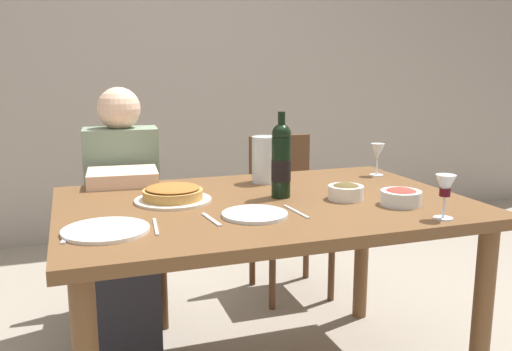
% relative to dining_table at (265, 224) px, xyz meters
% --- Properties ---
extents(back_wall, '(8.00, 0.10, 2.80)m').
position_rel_dining_table_xyz_m(back_wall, '(0.00, 2.21, 0.73)').
color(back_wall, '#A3998E').
rests_on(back_wall, ground).
extents(dining_table, '(1.50, 1.00, 0.76)m').
position_rel_dining_table_xyz_m(dining_table, '(0.00, 0.00, 0.00)').
color(dining_table, brown).
rests_on(dining_table, ground).
extents(wine_bottle, '(0.07, 0.07, 0.33)m').
position_rel_dining_table_xyz_m(wine_bottle, '(0.08, 0.03, 0.23)').
color(wine_bottle, black).
rests_on(wine_bottle, dining_table).
extents(water_pitcher, '(0.17, 0.11, 0.20)m').
position_rel_dining_table_xyz_m(water_pitcher, '(0.12, 0.31, 0.18)').
color(water_pitcher, silver).
rests_on(water_pitcher, dining_table).
extents(baked_tart, '(0.28, 0.28, 0.06)m').
position_rel_dining_table_xyz_m(baked_tart, '(-0.33, 0.10, 0.12)').
color(baked_tart, silver).
rests_on(baked_tart, dining_table).
extents(salad_bowl, '(0.15, 0.15, 0.06)m').
position_rel_dining_table_xyz_m(salad_bowl, '(0.44, -0.22, 0.12)').
color(salad_bowl, silver).
rests_on(salad_bowl, dining_table).
extents(olive_bowl, '(0.13, 0.13, 0.06)m').
position_rel_dining_table_xyz_m(olive_bowl, '(0.29, -0.08, 0.12)').
color(olive_bowl, white).
rests_on(olive_bowl, dining_table).
extents(wine_glass_left_diner, '(0.07, 0.07, 0.15)m').
position_rel_dining_table_xyz_m(wine_glass_left_diner, '(0.47, -0.42, 0.20)').
color(wine_glass_left_diner, silver).
rests_on(wine_glass_left_diner, dining_table).
extents(wine_glass_right_diner, '(0.06, 0.06, 0.15)m').
position_rel_dining_table_xyz_m(wine_glass_right_diner, '(0.65, 0.28, 0.20)').
color(wine_glass_right_diner, silver).
rests_on(wine_glass_right_diner, dining_table).
extents(dinner_plate_left_setting, '(0.22, 0.22, 0.01)m').
position_rel_dining_table_xyz_m(dinner_plate_left_setting, '(-0.10, -0.19, 0.10)').
color(dinner_plate_left_setting, silver).
rests_on(dinner_plate_left_setting, dining_table).
extents(dinner_plate_right_setting, '(0.26, 0.26, 0.01)m').
position_rel_dining_table_xyz_m(dinner_plate_right_setting, '(-0.59, -0.21, 0.10)').
color(dinner_plate_right_setting, white).
rests_on(dinner_plate_right_setting, dining_table).
extents(fork_left_setting, '(0.03, 0.16, 0.00)m').
position_rel_dining_table_xyz_m(fork_left_setting, '(-0.25, -0.19, 0.09)').
color(fork_left_setting, silver).
rests_on(fork_left_setting, dining_table).
extents(knife_left_setting, '(0.02, 0.18, 0.00)m').
position_rel_dining_table_xyz_m(knife_left_setting, '(0.05, -0.19, 0.09)').
color(knife_left_setting, silver).
rests_on(knife_left_setting, dining_table).
extents(knife_right_setting, '(0.03, 0.18, 0.00)m').
position_rel_dining_table_xyz_m(knife_right_setting, '(-0.44, -0.21, 0.09)').
color(knife_right_setting, silver).
rests_on(knife_right_setting, dining_table).
extents(spoon_right_setting, '(0.04, 0.16, 0.00)m').
position_rel_dining_table_xyz_m(spoon_right_setting, '(-0.70, -0.21, 0.09)').
color(spoon_right_setting, silver).
rests_on(spoon_right_setting, dining_table).
extents(chair_left, '(0.43, 0.43, 0.87)m').
position_rel_dining_table_xyz_m(chair_left, '(-0.44, 0.87, -0.17)').
color(chair_left, brown).
rests_on(chair_left, ground).
extents(diner_left, '(0.36, 0.52, 1.16)m').
position_rel_dining_table_xyz_m(diner_left, '(-0.46, 0.64, -0.05)').
color(diner_left, gray).
rests_on(diner_left, ground).
extents(chair_right, '(0.41, 0.41, 0.87)m').
position_rel_dining_table_xyz_m(chair_right, '(0.45, 0.89, -0.17)').
color(chair_right, brown).
rests_on(chair_right, ground).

